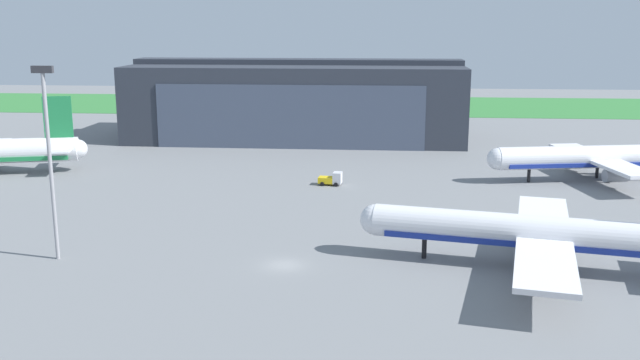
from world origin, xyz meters
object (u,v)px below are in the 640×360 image
Objects in this scene: airliner_near_left at (538,234)px; apron_light_mast at (49,150)px; maintenance_hangar at (298,100)px; airliner_far_right at (596,158)px; fuel_bowser at (332,179)px.

airliner_near_left is 1.76× the size of apron_light_mast.
maintenance_hangar is at bearing 112.58° from airliner_near_left.
airliner_near_left is at bearing -112.82° from airliner_far_right.
maintenance_hangar is at bearing 79.06° from apron_light_mast.
airliner_far_right is 45.67m from fuel_bowser.
maintenance_hangar reaches higher than airliner_near_left.
maintenance_hangar is 96.27m from airliner_near_left.
maintenance_hangar is 3.43× the size of apron_light_mast.
fuel_bowser is (-44.97, -7.38, -2.97)m from airliner_far_right.
airliner_far_right is 1.70× the size of apron_light_mast.
apron_light_mast is (-54.35, -1.37, 8.72)m from airliner_near_left.
maintenance_hangar is at bearing 103.02° from fuel_bowser.
maintenance_hangar is 91.92m from apron_light_mast.
maintenance_hangar is 51.60m from fuel_bowser.
apron_light_mast reaches higher than maintenance_hangar.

